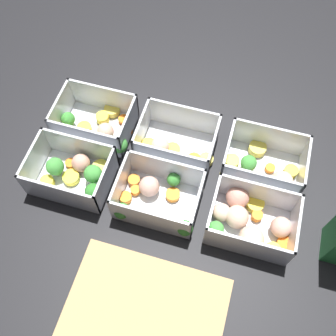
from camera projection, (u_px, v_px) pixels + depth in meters
ground_plane at (168, 174)px, 0.84m from camera, size 4.00×4.00×0.00m
container_near_left at (264, 167)px, 0.82m from camera, size 0.17×0.14×0.08m
container_near_center at (174, 144)px, 0.84m from camera, size 0.18×0.12×0.08m
container_near_right at (97, 125)px, 0.87m from camera, size 0.18×0.13×0.08m
container_far_left at (248, 221)px, 0.76m from camera, size 0.17×0.14×0.08m
container_far_center at (156, 197)px, 0.78m from camera, size 0.17×0.13×0.08m
container_far_right at (75, 173)px, 0.81m from camera, size 0.16×0.12×0.08m
cutting_board at (146, 308)px, 0.70m from camera, size 0.28×0.18×0.02m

